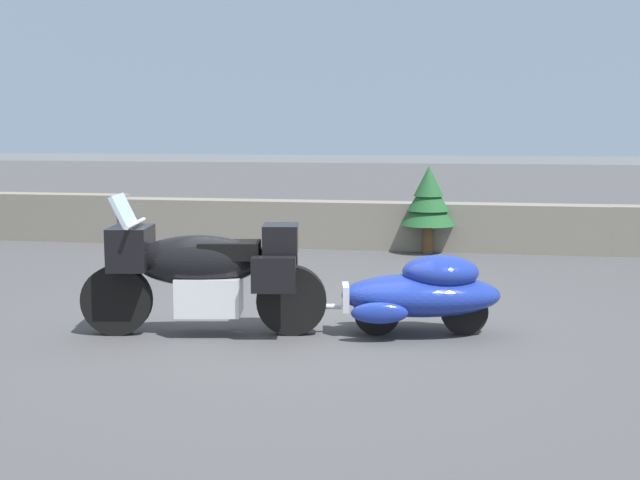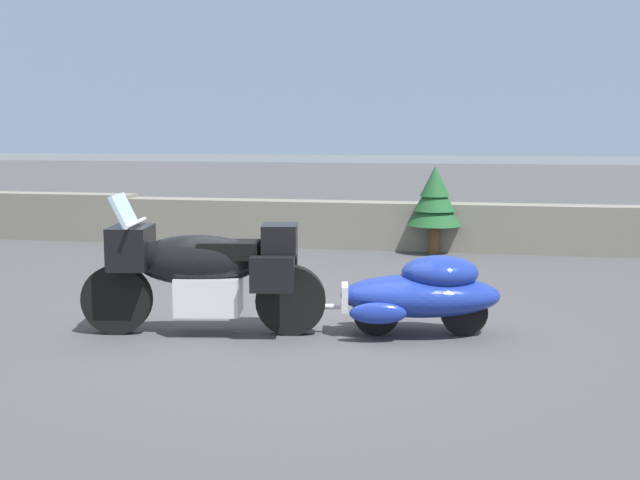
% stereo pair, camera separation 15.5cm
% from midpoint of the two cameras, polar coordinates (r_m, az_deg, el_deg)
% --- Properties ---
extents(ground_plane, '(80.00, 80.00, 0.00)m').
position_cam_midpoint_polar(ground_plane, '(7.88, -3.60, -6.28)').
color(ground_plane, '#424244').
extents(stone_guard_wall, '(24.00, 0.52, 0.82)m').
position_cam_midpoint_polar(stone_guard_wall, '(13.14, 2.13, 1.13)').
color(stone_guard_wall, slate).
rests_on(stone_guard_wall, ground).
extents(distant_ridgeline, '(240.00, 80.00, 16.00)m').
position_cam_midpoint_polar(distant_ridgeline, '(103.14, 9.38, 11.09)').
color(distant_ridgeline, '#7F93AD').
rests_on(distant_ridgeline, ground).
extents(touring_motorcycle, '(2.30, 0.99, 1.33)m').
position_cam_midpoint_polar(touring_motorcycle, '(7.59, -8.93, -2.11)').
color(touring_motorcycle, black).
rests_on(touring_motorcycle, ground).
extents(car_shaped_trailer, '(2.23, 0.97, 0.76)m').
position_cam_midpoint_polar(car_shaped_trailer, '(7.59, 6.70, -3.69)').
color(car_shaped_trailer, black).
rests_on(car_shaped_trailer, ground).
extents(pine_sapling_near, '(0.84, 0.84, 1.37)m').
position_cam_midpoint_polar(pine_sapling_near, '(12.59, 7.38, 2.92)').
color(pine_sapling_near, brown).
rests_on(pine_sapling_near, ground).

